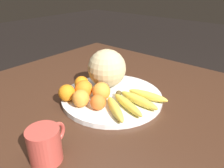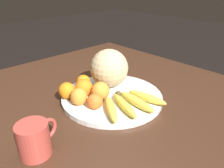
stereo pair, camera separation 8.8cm
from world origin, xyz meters
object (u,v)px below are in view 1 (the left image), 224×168
Objects in this scene: orange_top_small at (81,98)px; orange_mid_center at (98,102)px; orange_front_left at (101,91)px; kitchen_table at (120,113)px; ceramic_mug at (45,144)px; orange_front_right at (84,89)px; orange_back_left at (67,93)px; fruit_bowl at (112,97)px; orange_back_right at (82,83)px; melon at (107,68)px; banana_bunch at (132,102)px.

orange_mid_center is at bearing -158.37° from orange_top_small.
orange_front_left reaches higher than orange_mid_center.
ceramic_mug is (-0.06, 0.41, 0.13)m from kitchen_table.
orange_front_left is 0.33m from ceramic_mug.
kitchen_table is 18.59× the size of orange_front_left.
orange_mid_center is at bearing -79.72° from ceramic_mug.
orange_back_left is (0.03, 0.06, -0.00)m from orange_front_right.
ceramic_mug reaches higher than fruit_bowl.
ceramic_mug is at bearing 122.68° from orange_back_right.
ceramic_mug is at bearing 129.28° from orange_back_left.
kitchen_table is 0.44m from ceramic_mug.
orange_mid_center is (-0.10, 0.17, -0.05)m from melon.
kitchen_table is 0.26m from orange_back_left.
orange_top_small is at bearing -175.45° from orange_back_left.
melon is 2.51× the size of orange_back_left.
ceramic_mug is at bearing 105.13° from orange_front_left.
orange_back_left is 1.09× the size of orange_back_right.
fruit_bowl is 5.79× the size of orange_front_right.
banana_bunch is 0.19m from orange_top_small.
fruit_bowl is at bearing -125.83° from orange_back_left.
orange_mid_center is 0.88× the size of orange_back_left.
orange_back_left is (0.14, 0.03, 0.00)m from orange_mid_center.
kitchen_table is 0.23m from orange_top_small.
kitchen_table is 10.49× the size of ceramic_mug.
ceramic_mug reaches higher than kitchen_table.
orange_top_small is (-0.04, 0.06, -0.00)m from orange_front_right.
ceramic_mug is (-0.18, 0.22, -0.00)m from orange_back_left.
orange_mid_center is 0.46× the size of ceramic_mug.
orange_front_left reaches higher than kitchen_table.
ceramic_mug is (0.04, 0.35, 0.01)m from banana_bunch.
melon is at bearing -35.53° from fruit_bowl.
banana_bunch is 1.93× the size of ceramic_mug.
orange_front_right is 0.07m from orange_back_left.
banana_bunch is (-0.19, 0.07, -0.07)m from melon.
orange_back_left reaches higher than fruit_bowl.
orange_front_right is 0.07m from orange_back_right.
ceramic_mug reaches higher than orange_mid_center.
orange_mid_center reaches higher than banana_bunch.
orange_mid_center is 0.18m from orange_back_right.
fruit_bowl is at bearing -98.15° from orange_front_left.
melon is 0.13m from orange_back_right.
melon is 0.20m from orange_top_small.
orange_top_small is (-0.10, 0.09, 0.00)m from orange_back_right.
ceramic_mug is (-0.11, 0.23, -0.00)m from orange_top_small.
kitchen_table is at bearing -149.47° from orange_back_right.
melon reaches higher than ceramic_mug.
kitchen_table is at bearing -102.75° from orange_front_left.
orange_front_right is at bearing -52.73° from orange_top_small.
melon is at bearing -99.48° from orange_back_left.
orange_front_right is 1.08× the size of orange_top_small.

